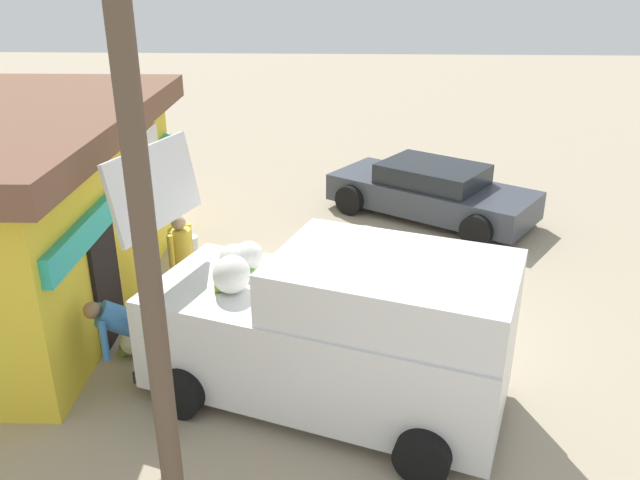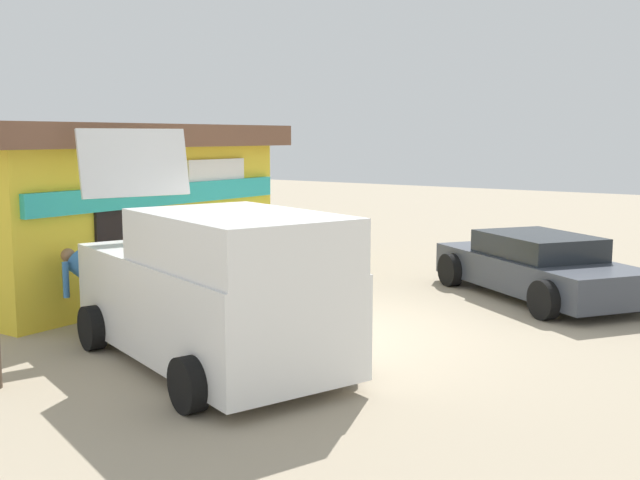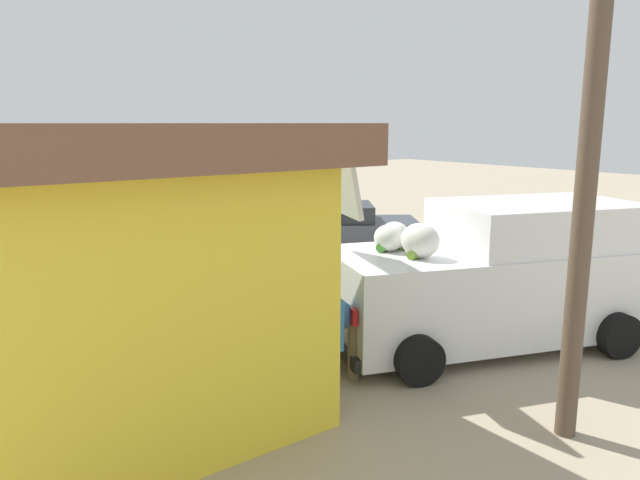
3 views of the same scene
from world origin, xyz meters
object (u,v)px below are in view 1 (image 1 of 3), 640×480
at_px(vendor_standing, 182,257).
at_px(unloaded_banana_pile, 141,339).
at_px(storefront_bar, 5,209).
at_px(delivery_van, 337,329).
at_px(customer_bending, 125,330).
at_px(parked_sedan, 431,191).
at_px(paint_bucket, 190,246).

height_order(vendor_standing, unloaded_banana_pile, vendor_standing).
distance_m(storefront_bar, delivery_van, 5.56).
bearing_deg(delivery_van, unloaded_banana_pile, 70.65).
relative_size(vendor_standing, customer_bending, 1.28).
distance_m(parked_sedan, paint_bucket, 5.18).
bearing_deg(paint_bucket, parked_sedan, -64.54).
bearing_deg(customer_bending, parked_sedan, -36.53).
xyz_separation_m(parked_sedan, vendor_standing, (-4.26, 4.27, 0.36)).
height_order(customer_bending, paint_bucket, customer_bending).
distance_m(delivery_van, paint_bucket, 5.05).
xyz_separation_m(delivery_van, customer_bending, (0.22, 2.66, -0.22)).
bearing_deg(unloaded_banana_pile, delivery_van, -109.35).
height_order(parked_sedan, unloaded_banana_pile, parked_sedan).
distance_m(storefront_bar, vendor_standing, 2.75).
relative_size(vendor_standing, paint_bucket, 4.19).
relative_size(delivery_van, paint_bucket, 12.83).
bearing_deg(storefront_bar, paint_bucket, -50.50).
distance_m(vendor_standing, paint_bucket, 2.20).
bearing_deg(delivery_van, storefront_bar, 65.78).
bearing_deg(vendor_standing, parked_sedan, -45.09).
bearing_deg(vendor_standing, unloaded_banana_pile, 162.32).
xyz_separation_m(customer_bending, paint_bucket, (3.92, 0.12, -0.58)).
relative_size(delivery_van, customer_bending, 3.93).
distance_m(parked_sedan, vendor_standing, 6.04).
bearing_deg(delivery_van, customer_bending, 85.25).
xyz_separation_m(storefront_bar, customer_bending, (-2.05, -2.39, -0.82)).
height_order(delivery_van, unloaded_banana_pile, delivery_van).
bearing_deg(unloaded_banana_pile, customer_bending, -173.29).
height_order(storefront_bar, delivery_van, storefront_bar).
xyz_separation_m(vendor_standing, unloaded_banana_pile, (-1.14, 0.36, -0.73)).
height_order(unloaded_banana_pile, paint_bucket, unloaded_banana_pile).
relative_size(storefront_bar, parked_sedan, 1.47).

